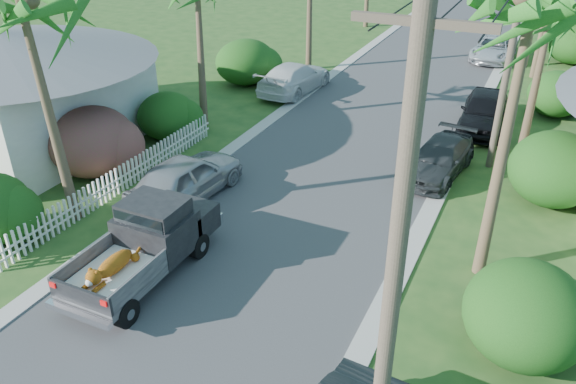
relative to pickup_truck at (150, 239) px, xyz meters
The scene contains 23 objects.
ground 3.11m from the pickup_truck, 43.17° to the right, with size 120.00×120.00×0.00m, color #22481B.
road 23.11m from the pickup_truck, 84.67° to the left, with size 8.00×100.00×0.02m, color #38383A.
curb_left 23.11m from the pickup_truck, 95.36° to the left, with size 0.60×100.00×0.06m, color #A5A39E.
curb_right 23.89m from the pickup_truck, 74.34° to the left, with size 0.60×100.00×0.06m, color #A5A39E.
pickup_truck is the anchor object (origin of this frame).
parked_car_rm 11.20m from the pickup_truck, 57.30° to the left, with size 1.80×4.42×1.28m, color #2E3234.
parked_car_rf 16.32m from the pickup_truck, 65.04° to the left, with size 1.95×4.85×1.65m, color black.
parked_car_rd 27.35m from the pickup_truck, 77.88° to the left, with size 2.26×4.90×1.36m, color silver.
parked_car_ln 4.09m from the pickup_truck, 110.85° to the left, with size 1.91×4.74×1.61m, color #A3A4AA.
parked_car_lf 16.07m from the pickup_truck, 100.23° to the left, with size 2.14×5.26×1.53m, color silver.
palm_l_a 7.25m from the pickup_truck, 166.30° to the left, with size 4.40×4.40×8.20m.
palm_r_b 16.42m from the pickup_truck, 56.05° to the left, with size 4.40×4.40×7.20m.
shrub_l_b 6.93m from the pickup_truck, 144.81° to the left, with size 3.00×3.30×2.60m, color #A21746.
shrub_l_c 9.56m from the pickup_truck, 123.34° to the left, with size 2.40×2.64×2.00m, color #164212.
shrub_l_d 17.03m from the pickup_truck, 110.12° to the left, with size 3.20×3.52×2.40m, color #164212.
shrub_r_a 9.80m from the pickup_truck, ahead, with size 2.80×3.08×2.30m, color #164212.
shrub_r_b 13.41m from the pickup_truck, 42.11° to the left, with size 3.00×3.30×2.50m, color #164212.
shrub_r_c 20.41m from the pickup_truck, 61.80° to the left, with size 2.60×2.86×2.10m, color #164212.
shrub_r_d 29.77m from the pickup_truck, 70.08° to the left, with size 3.20×3.52×2.60m, color #164212.
picket_fence 5.22m from the pickup_truck, 137.86° to the left, with size 0.10×11.00×1.00m, color white.
house_left 12.00m from the pickup_truck, 155.32° to the left, with size 9.00×8.00×4.60m.
utility_pole_a 9.43m from the pickup_truck, 27.38° to the right, with size 1.60×0.26×9.00m.
utility_pole_b 13.91m from the pickup_truck, 54.83° to the left, with size 1.60×0.26×9.00m.
Camera 1 is at (6.91, -8.15, 9.70)m, focal length 35.00 mm.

